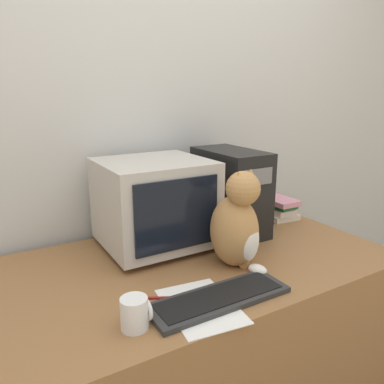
{
  "coord_description": "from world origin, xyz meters",
  "views": [
    {
      "loc": [
        -0.73,
        -0.75,
        1.41
      ],
      "look_at": [
        -0.0,
        0.49,
        1.02
      ],
      "focal_mm": 35.0,
      "sensor_mm": 36.0,
      "label": 1
    }
  ],
  "objects_px": {
    "book_stack": "(279,208)",
    "pen": "(166,298)",
    "cat": "(237,225)",
    "crt_monitor": "(155,203)",
    "computer_tower": "(230,191)",
    "mug": "(135,313)",
    "keyboard": "(219,298)"
  },
  "relations": [
    {
      "from": "book_stack",
      "to": "pen",
      "type": "distance_m",
      "value": 0.98
    },
    {
      "from": "pen",
      "to": "cat",
      "type": "bearing_deg",
      "value": 13.24
    },
    {
      "from": "crt_monitor",
      "to": "computer_tower",
      "type": "distance_m",
      "value": 0.39
    },
    {
      "from": "cat",
      "to": "pen",
      "type": "distance_m",
      "value": 0.39
    },
    {
      "from": "computer_tower",
      "to": "crt_monitor",
      "type": "bearing_deg",
      "value": 178.44
    },
    {
      "from": "computer_tower",
      "to": "pen",
      "type": "relative_size",
      "value": 2.85
    },
    {
      "from": "crt_monitor",
      "to": "computer_tower",
      "type": "height_order",
      "value": "computer_tower"
    },
    {
      "from": "crt_monitor",
      "to": "computer_tower",
      "type": "bearing_deg",
      "value": -1.56
    },
    {
      "from": "cat",
      "to": "mug",
      "type": "relative_size",
      "value": 4.0
    },
    {
      "from": "computer_tower",
      "to": "mug",
      "type": "height_order",
      "value": "computer_tower"
    },
    {
      "from": "keyboard",
      "to": "cat",
      "type": "relative_size",
      "value": 1.26
    },
    {
      "from": "computer_tower",
      "to": "keyboard",
      "type": "xyz_separation_m",
      "value": [
        -0.4,
        -0.5,
        -0.19
      ]
    },
    {
      "from": "computer_tower",
      "to": "keyboard",
      "type": "bearing_deg",
      "value": -128.9
    },
    {
      "from": "keyboard",
      "to": "cat",
      "type": "distance_m",
      "value": 0.31
    },
    {
      "from": "crt_monitor",
      "to": "pen",
      "type": "xyz_separation_m",
      "value": [
        -0.16,
        -0.41,
        -0.19
      ]
    },
    {
      "from": "book_stack",
      "to": "pen",
      "type": "bearing_deg",
      "value": -154.59
    },
    {
      "from": "crt_monitor",
      "to": "mug",
      "type": "relative_size",
      "value": 4.61
    },
    {
      "from": "pen",
      "to": "mug",
      "type": "distance_m",
      "value": 0.18
    },
    {
      "from": "pen",
      "to": "computer_tower",
      "type": "bearing_deg",
      "value": 36.35
    },
    {
      "from": "crt_monitor",
      "to": "pen",
      "type": "relative_size",
      "value": 3.17
    },
    {
      "from": "book_stack",
      "to": "pen",
      "type": "height_order",
      "value": "book_stack"
    },
    {
      "from": "book_stack",
      "to": "mug",
      "type": "relative_size",
      "value": 2.14
    },
    {
      "from": "mug",
      "to": "crt_monitor",
      "type": "bearing_deg",
      "value": 59.26
    },
    {
      "from": "cat",
      "to": "computer_tower",
      "type": "bearing_deg",
      "value": 42.67
    },
    {
      "from": "crt_monitor",
      "to": "mug",
      "type": "height_order",
      "value": "crt_monitor"
    },
    {
      "from": "computer_tower",
      "to": "book_stack",
      "type": "height_order",
      "value": "computer_tower"
    },
    {
      "from": "computer_tower",
      "to": "book_stack",
      "type": "xyz_separation_m",
      "value": [
        0.34,
        0.02,
        -0.14
      ]
    },
    {
      "from": "crt_monitor",
      "to": "cat",
      "type": "bearing_deg",
      "value": -60.27
    },
    {
      "from": "computer_tower",
      "to": "book_stack",
      "type": "bearing_deg",
      "value": 3.22
    },
    {
      "from": "cat",
      "to": "mug",
      "type": "height_order",
      "value": "cat"
    },
    {
      "from": "computer_tower",
      "to": "pen",
      "type": "distance_m",
      "value": 0.7
    },
    {
      "from": "computer_tower",
      "to": "mug",
      "type": "xyz_separation_m",
      "value": [
        -0.69,
        -0.5,
        -0.15
      ]
    }
  ]
}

